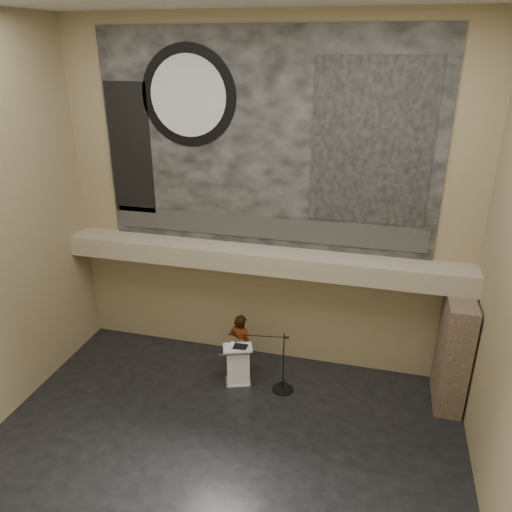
# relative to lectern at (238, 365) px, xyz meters

# --- Properties ---
(floor) EXTENTS (10.00, 10.00, 0.00)m
(floor) POSITION_rel_lectern_xyz_m (0.27, -2.50, -0.55)
(floor) COLOR black
(floor) RESTS_ON ground
(wall_back) EXTENTS (10.00, 0.02, 8.50)m
(wall_back) POSITION_rel_lectern_xyz_m (0.27, 1.50, 3.70)
(wall_back) COLOR #8D7E5A
(wall_back) RESTS_ON floor
(wall_front) EXTENTS (10.00, 0.02, 8.50)m
(wall_front) POSITION_rel_lectern_xyz_m (0.27, -6.50, 3.70)
(wall_front) COLOR #8D7E5A
(wall_front) RESTS_ON floor
(soffit) EXTENTS (10.00, 0.80, 0.50)m
(soffit) POSITION_rel_lectern_xyz_m (0.27, 1.10, 2.40)
(soffit) COLOR gray
(soffit) RESTS_ON wall_back
(sprinkler_left) EXTENTS (0.04, 0.04, 0.06)m
(sprinkler_left) POSITION_rel_lectern_xyz_m (-1.33, 1.05, 2.12)
(sprinkler_left) COLOR #B2893D
(sprinkler_left) RESTS_ON soffit
(sprinkler_right) EXTENTS (0.04, 0.04, 0.06)m
(sprinkler_right) POSITION_rel_lectern_xyz_m (2.17, 1.05, 2.12)
(sprinkler_right) COLOR #B2893D
(sprinkler_right) RESTS_ON soffit
(banner) EXTENTS (8.00, 0.05, 5.00)m
(banner) POSITION_rel_lectern_xyz_m (0.27, 1.47, 5.15)
(banner) COLOR black
(banner) RESTS_ON wall_back
(banner_text_strip) EXTENTS (7.76, 0.02, 0.55)m
(banner_text_strip) POSITION_rel_lectern_xyz_m (0.27, 1.43, 3.10)
(banner_text_strip) COLOR #2A2A2A
(banner_text_strip) RESTS_ON banner
(banner_clock_rim) EXTENTS (2.30, 0.02, 2.30)m
(banner_clock_rim) POSITION_rel_lectern_xyz_m (-1.53, 1.43, 6.15)
(banner_clock_rim) COLOR black
(banner_clock_rim) RESTS_ON banner
(banner_clock_face) EXTENTS (1.84, 0.02, 1.84)m
(banner_clock_face) POSITION_rel_lectern_xyz_m (-1.53, 1.41, 6.15)
(banner_clock_face) COLOR silver
(banner_clock_face) RESTS_ON banner
(banner_building_print) EXTENTS (2.60, 0.02, 3.60)m
(banner_building_print) POSITION_rel_lectern_xyz_m (2.67, 1.43, 5.25)
(banner_building_print) COLOR black
(banner_building_print) RESTS_ON banner
(banner_brick_print) EXTENTS (1.10, 0.02, 3.20)m
(banner_brick_print) POSITION_rel_lectern_xyz_m (-3.13, 1.43, 4.85)
(banner_brick_print) COLOR black
(banner_brick_print) RESTS_ON banner
(stone_pier) EXTENTS (0.60, 1.40, 2.70)m
(stone_pier) POSITION_rel_lectern_xyz_m (4.92, 0.65, 0.80)
(stone_pier) COLOR #46372B
(stone_pier) RESTS_ON floor
(lectern) EXTENTS (0.82, 0.69, 1.13)m
(lectern) POSITION_rel_lectern_xyz_m (0.00, 0.00, 0.00)
(lectern) COLOR silver
(lectern) RESTS_ON floor
(binder) EXTENTS (0.34, 0.27, 0.04)m
(binder) POSITION_rel_lectern_xyz_m (0.08, -0.05, 0.56)
(binder) COLOR black
(binder) RESTS_ON lectern
(papers) EXTENTS (0.29, 0.34, 0.00)m
(papers) POSITION_rel_lectern_xyz_m (-0.15, 0.01, 0.55)
(papers) COLOR white
(papers) RESTS_ON lectern
(speaker_person) EXTENTS (0.71, 0.56, 1.70)m
(speaker_person) POSITION_rel_lectern_xyz_m (-0.05, 0.44, 0.30)
(speaker_person) COLOR silver
(speaker_person) RESTS_ON floor
(mic_stand) EXTENTS (1.56, 0.52, 1.60)m
(mic_stand) POSITION_rel_lectern_xyz_m (1.07, 0.05, -0.31)
(mic_stand) COLOR black
(mic_stand) RESTS_ON floor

